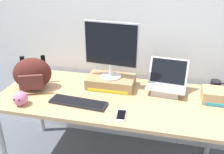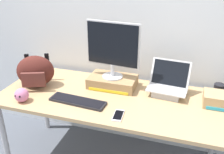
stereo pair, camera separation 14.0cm
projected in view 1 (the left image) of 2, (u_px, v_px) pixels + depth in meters
name	position (u px, v px, depth m)	size (l,w,h in m)	color
back_wall	(124.00, 16.00, 2.33)	(7.00, 0.10, 2.60)	silver
desk	(112.00, 103.00, 2.16)	(1.89, 0.79, 0.73)	tan
toner_box_yellow	(111.00, 82.00, 2.28)	(0.41, 0.26, 0.09)	#9E7A51
desktop_monitor	(111.00, 48.00, 2.15)	(0.47, 0.18, 0.49)	silver
open_laptop	(166.00, 86.00, 2.18)	(0.34, 0.26, 0.28)	#ADADB2
external_keyboard	(78.00, 102.00, 2.03)	(0.47, 0.16, 0.02)	black
messenger_backpack	(32.00, 74.00, 2.21)	(0.38, 0.31, 0.28)	#4C1E19
coffee_mug	(216.00, 86.00, 2.21)	(0.13, 0.09, 0.09)	black
cell_phone	(121.00, 115.00, 1.88)	(0.08, 0.16, 0.01)	silver
plush_toy	(20.00, 98.00, 1.99)	(0.11, 0.11, 0.11)	#CC7099
toner_box_cyan	(223.00, 96.00, 2.04)	(0.32, 0.18, 0.10)	tan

